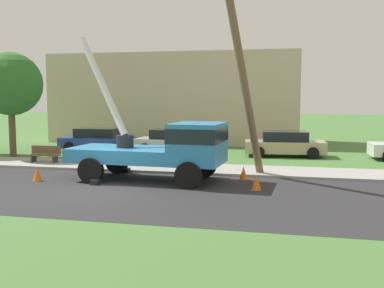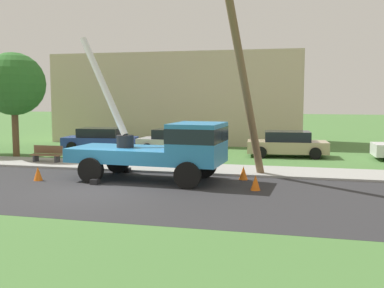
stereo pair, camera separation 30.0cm
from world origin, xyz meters
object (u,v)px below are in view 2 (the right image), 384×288
(traffic_cone_behind, at_px, (38,174))
(parked_sedan_tan, at_px, (287,144))
(traffic_cone_curbside, at_px, (243,173))
(utility_truck, at_px, (166,146))
(parked_sedan_blue, at_px, (100,140))
(leaning_utility_pole, at_px, (242,70))
(roadside_tree_far, at_px, (14,84))
(park_bench, at_px, (47,154))
(parked_sedan_silver, at_px, (176,141))
(traffic_cone_ahead, at_px, (255,183))

(traffic_cone_behind, xyz_separation_m, parked_sedan_tan, (9.49, 9.76, 0.43))
(traffic_cone_curbside, bearing_deg, parked_sedan_tan, 79.10)
(utility_truck, distance_m, traffic_cone_behind, 5.31)
(parked_sedan_blue, bearing_deg, leaning_utility_pole, -37.71)
(traffic_cone_behind, distance_m, roadside_tree_far, 8.83)
(leaning_utility_pole, relative_size, park_bench, 5.38)
(parked_sedan_silver, bearing_deg, traffic_cone_behind, -107.22)
(leaning_utility_pole, bearing_deg, park_bench, 168.41)
(parked_sedan_tan, height_order, park_bench, parked_sedan_tan)
(traffic_cone_behind, bearing_deg, parked_sedan_silver, 72.78)
(park_bench, bearing_deg, parked_sedan_silver, 47.06)
(utility_truck, relative_size, traffic_cone_behind, 12.06)
(parked_sedan_silver, bearing_deg, parked_sedan_tan, 0.23)
(parked_sedan_silver, relative_size, roadside_tree_far, 0.78)
(utility_truck, height_order, park_bench, utility_truck)
(leaning_utility_pole, relative_size, parked_sedan_tan, 1.89)
(leaning_utility_pole, height_order, roadside_tree_far, leaning_utility_pole)
(leaning_utility_pole, bearing_deg, traffic_cone_ahead, -67.92)
(parked_sedan_silver, xyz_separation_m, parked_sedan_tan, (6.48, 0.03, 0.00))
(park_bench, relative_size, roadside_tree_far, 0.28)
(parked_sedan_blue, bearing_deg, parked_sedan_silver, 1.21)
(parked_sedan_silver, bearing_deg, parked_sedan_blue, -178.79)
(utility_truck, xyz_separation_m, traffic_cone_ahead, (3.65, -0.97, -1.13))
(leaning_utility_pole, xyz_separation_m, traffic_cone_curbside, (0.11, -0.01, -4.13))
(traffic_cone_ahead, xyz_separation_m, parked_sedan_silver, (-5.69, 9.56, 0.43))
(leaning_utility_pole, height_order, traffic_cone_behind, leaning_utility_pole)
(traffic_cone_behind, bearing_deg, traffic_cone_curbside, 14.78)
(traffic_cone_ahead, relative_size, traffic_cone_curbside, 1.00)
(roadside_tree_far, bearing_deg, utility_truck, -25.64)
(parked_sedan_silver, distance_m, parked_sedan_tan, 6.48)
(parked_sedan_silver, xyz_separation_m, roadside_tree_far, (-8.23, -3.66, 3.31))
(traffic_cone_ahead, height_order, parked_sedan_tan, parked_sedan_tan)
(parked_sedan_blue, distance_m, parked_sedan_silver, 4.81)
(traffic_cone_ahead, height_order, parked_sedan_blue, parked_sedan_blue)
(parked_sedan_silver, bearing_deg, roadside_tree_far, -156.00)
(roadside_tree_far, bearing_deg, parked_sedan_silver, 24.00)
(parked_sedan_silver, bearing_deg, park_bench, -132.94)
(leaning_utility_pole, xyz_separation_m, roadside_tree_far, (-13.12, 3.94, -0.38))
(leaning_utility_pole, relative_size, traffic_cone_ahead, 15.37)
(traffic_cone_ahead, relative_size, traffic_cone_behind, 1.00)
(traffic_cone_curbside, bearing_deg, park_bench, 168.45)
(traffic_cone_ahead, xyz_separation_m, traffic_cone_behind, (-8.71, -0.17, 0.00))
(leaning_utility_pole, bearing_deg, traffic_cone_behind, -164.93)
(traffic_cone_curbside, bearing_deg, utility_truck, -161.87)
(utility_truck, height_order, traffic_cone_ahead, utility_truck)
(traffic_cone_ahead, distance_m, parked_sedan_silver, 11.14)
(traffic_cone_behind, distance_m, parked_sedan_blue, 9.81)
(park_bench, distance_m, roadside_tree_far, 5.06)
(traffic_cone_behind, xyz_separation_m, roadside_tree_far, (-5.21, 6.07, 3.74))
(utility_truck, height_order, leaning_utility_pole, leaning_utility_pole)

